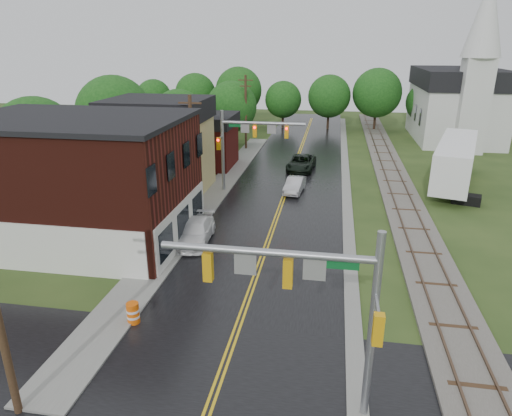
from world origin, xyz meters
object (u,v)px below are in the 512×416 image
(utility_pole_c, at_px, (246,111))
(tree_left_c, at_px, (180,117))
(sedan_silver, at_px, (295,185))
(church, at_px, (459,97))
(suv_dark, at_px, (301,163))
(tree_left_a, at_px, (38,141))
(tree_left_b, at_px, (116,115))
(semi_trailer, at_px, (456,160))
(brick_building, at_px, (78,180))
(construction_barrel, at_px, (133,313))
(tree_left_e, at_px, (233,108))
(traffic_signal_near, at_px, (310,289))
(pickup_white, at_px, (196,232))
(utility_pole_b, at_px, (192,151))
(traffic_signal_far, at_px, (246,137))

(utility_pole_c, bearing_deg, tree_left_c, -149.80)
(sedan_silver, bearing_deg, church, 59.51)
(utility_pole_c, xyz_separation_m, suv_dark, (7.60, -8.90, -3.94))
(utility_pole_c, height_order, tree_left_a, utility_pole_c)
(utility_pole_c, bearing_deg, tree_left_b, -132.39)
(suv_dark, bearing_deg, semi_trailer, -7.97)
(brick_building, relative_size, construction_barrel, 13.46)
(utility_pole_c, distance_m, tree_left_e, 2.79)
(church, xyz_separation_m, construction_barrel, (-25.00, -47.72, -5.30))
(church, height_order, tree_left_e, church)
(tree_left_c, height_order, suv_dark, tree_left_c)
(traffic_signal_near, xyz_separation_m, tree_left_b, (-21.32, 29.90, 0.75))
(pickup_white, height_order, construction_barrel, pickup_white)
(utility_pole_b, bearing_deg, pickup_white, -72.58)
(traffic_signal_near, height_order, tree_left_e, tree_left_e)
(suv_dark, bearing_deg, utility_pole_c, 135.01)
(utility_pole_b, distance_m, tree_left_b, 14.87)
(utility_pole_c, height_order, tree_left_b, tree_left_b)
(traffic_signal_near, distance_m, tree_left_a, 30.66)
(tree_left_a, relative_size, tree_left_c, 1.13)
(utility_pole_c, bearing_deg, pickup_white, -85.97)
(utility_pole_c, relative_size, tree_left_c, 1.18)
(brick_building, height_order, pickup_white, brick_building)
(church, height_order, traffic_signal_far, church)
(church, bearing_deg, sedan_silver, -126.21)
(tree_left_a, xyz_separation_m, tree_left_b, (2.00, 10.00, 0.60))
(brick_building, bearing_deg, tree_left_b, 107.61)
(semi_trailer, bearing_deg, pickup_white, -140.77)
(construction_barrel, bearing_deg, tree_left_b, 116.40)
(traffic_signal_far, distance_m, utility_pole_b, 6.01)
(traffic_signal_near, distance_m, semi_trailer, 32.23)
(brick_building, distance_m, semi_trailer, 32.46)
(utility_pole_c, bearing_deg, church, 19.97)
(traffic_signal_near, xyz_separation_m, tree_left_c, (-17.32, 37.90, -0.46))
(semi_trailer, bearing_deg, sedan_silver, -162.92)
(tree_left_b, bearing_deg, tree_left_a, -101.31)
(brick_building, bearing_deg, tree_left_a, 136.87)
(traffic_signal_far, distance_m, suv_dark, 10.08)
(traffic_signal_far, height_order, tree_left_a, tree_left_a)
(utility_pole_c, distance_m, pickup_white, 28.72)
(brick_building, xyz_separation_m, suv_dark, (13.28, 20.10, -3.37))
(tree_left_b, xyz_separation_m, tree_left_c, (4.00, 8.00, -1.21))
(sedan_silver, distance_m, pickup_white, 13.14)
(traffic_signal_far, height_order, utility_pole_c, utility_pole_c)
(traffic_signal_far, xyz_separation_m, tree_left_c, (-10.38, 12.90, -0.46))
(utility_pole_c, height_order, tree_left_e, utility_pole_c)
(church, height_order, utility_pole_b, church)
(tree_left_c, height_order, construction_barrel, tree_left_c)
(traffic_signal_far, xyz_separation_m, suv_dark, (4.27, 8.11, -4.20))
(tree_left_e, bearing_deg, traffic_signal_near, -74.32)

